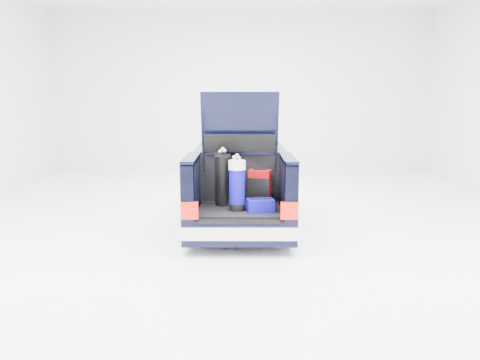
{
  "coord_description": "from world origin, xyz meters",
  "views": [
    {
      "loc": [
        0.05,
        -9.47,
        2.45
      ],
      "look_at": [
        0.0,
        -0.5,
        0.89
      ],
      "focal_mm": 38.0,
      "sensor_mm": 36.0,
      "label": 1
    }
  ],
  "objects_px": {
    "car": "(240,186)",
    "blue_golf_bag": "(237,185)",
    "red_suitcase": "(260,187)",
    "blue_duffel": "(260,205)",
    "black_golf_bag": "(223,180)"
  },
  "relations": [
    {
      "from": "red_suitcase",
      "to": "blue_golf_bag",
      "type": "distance_m",
      "value": 0.65
    },
    {
      "from": "red_suitcase",
      "to": "blue_duffel",
      "type": "relative_size",
      "value": 1.34
    },
    {
      "from": "red_suitcase",
      "to": "blue_golf_bag",
      "type": "height_order",
      "value": "blue_golf_bag"
    },
    {
      "from": "car",
      "to": "blue_golf_bag",
      "type": "relative_size",
      "value": 5.17
    },
    {
      "from": "car",
      "to": "blue_duffel",
      "type": "relative_size",
      "value": 10.43
    },
    {
      "from": "blue_golf_bag",
      "to": "blue_duffel",
      "type": "xyz_separation_m",
      "value": [
        0.37,
        -0.1,
        -0.31
      ]
    },
    {
      "from": "car",
      "to": "red_suitcase",
      "type": "xyz_separation_m",
      "value": [
        0.34,
        -1.19,
        0.21
      ]
    },
    {
      "from": "red_suitcase",
      "to": "car",
      "type": "bearing_deg",
      "value": 121.09
    },
    {
      "from": "red_suitcase",
      "to": "black_golf_bag",
      "type": "height_order",
      "value": "black_golf_bag"
    },
    {
      "from": "car",
      "to": "red_suitcase",
      "type": "height_order",
      "value": "car"
    },
    {
      "from": "red_suitcase",
      "to": "blue_golf_bag",
      "type": "bearing_deg",
      "value": -111.56
    },
    {
      "from": "car",
      "to": "red_suitcase",
      "type": "relative_size",
      "value": 7.78
    },
    {
      "from": "red_suitcase",
      "to": "blue_duffel",
      "type": "xyz_separation_m",
      "value": [
        -0.01,
        -0.61,
        -0.18
      ]
    },
    {
      "from": "car",
      "to": "blue_golf_bag",
      "type": "height_order",
      "value": "car"
    },
    {
      "from": "black_golf_bag",
      "to": "blue_duffel",
      "type": "distance_m",
      "value": 0.81
    }
  ]
}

